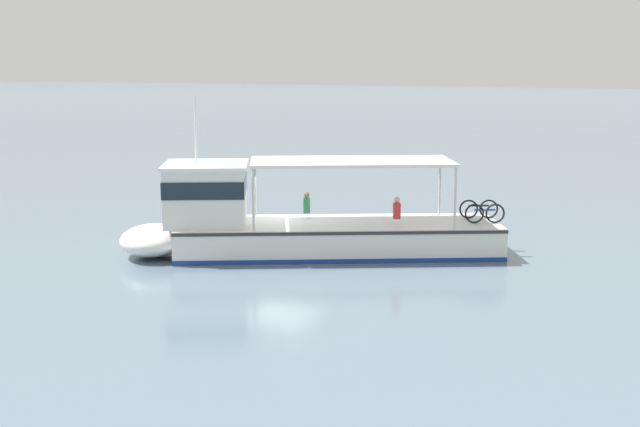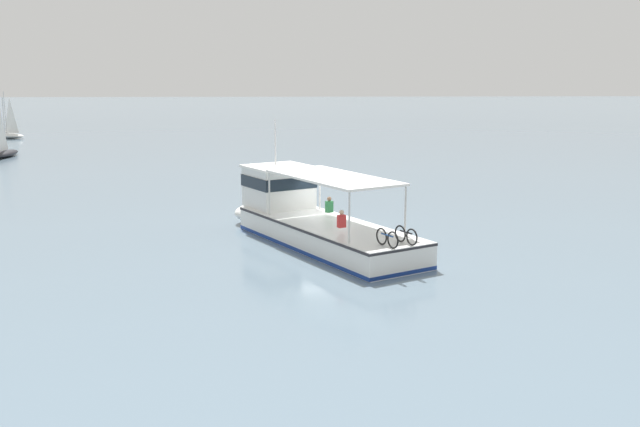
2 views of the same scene
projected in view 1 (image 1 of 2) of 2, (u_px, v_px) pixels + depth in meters
The scene contains 2 objects.
ground_plane at pixel (281, 247), 31.06m from camera, with size 400.00×400.00×0.00m, color slate.
ferry_main at pixel (290, 225), 29.69m from camera, with size 12.59×8.94×5.32m.
Camera 1 is at (-14.80, 26.60, 6.42)m, focal length 49.57 mm.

